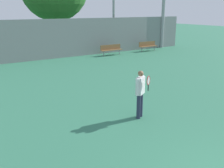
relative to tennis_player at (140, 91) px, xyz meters
name	(u,v)px	position (x,y,z in m)	size (l,w,h in m)	color
tennis_player	(140,91)	(0.00, 0.00, 0.00)	(0.55, 0.52, 1.68)	#282D47
bench_courtside_near	(148,45)	(10.37, 11.38, -0.42)	(1.89, 0.40, 0.86)	brown
bench_courtside_far	(111,49)	(6.38, 11.38, -0.42)	(1.96, 0.40, 0.86)	brown
back_fence	(18,41)	(-0.71, 12.54, 0.53)	(31.67, 0.06, 2.98)	gray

